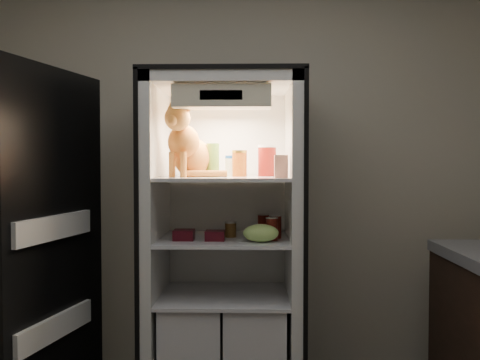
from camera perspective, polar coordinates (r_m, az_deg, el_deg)
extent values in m
plane|color=#B5AE97|center=(3.54, -1.27, 1.55)|extent=(3.60, 0.00, 3.60)
cube|color=white|center=(3.44, -1.37, -5.57)|extent=(0.85, 0.06, 1.85)
cube|color=white|center=(3.17, -8.84, -6.24)|extent=(0.06, 0.70, 1.85)
cube|color=white|center=(3.13, 5.63, -6.34)|extent=(0.06, 0.70, 1.85)
cube|color=white|center=(3.12, -1.67, 10.14)|extent=(0.85, 0.70, 0.06)
cube|color=black|center=(3.18, -9.59, -6.22)|extent=(0.02, 0.72, 1.87)
cube|color=black|center=(3.13, 6.41, -6.33)|extent=(0.02, 0.72, 1.87)
cube|color=black|center=(3.13, -1.67, 10.90)|extent=(0.90, 0.72, 0.02)
cube|color=white|center=(3.06, -1.69, 0.17)|extent=(0.73, 0.62, 0.02)
cube|color=white|center=(3.09, -1.68, -6.33)|extent=(0.73, 0.62, 0.02)
cube|color=white|center=(3.24, -4.90, -16.49)|extent=(0.34, 0.58, 0.48)
cube|color=white|center=(3.23, 1.57, -16.59)|extent=(0.34, 0.58, 0.48)
cube|color=white|center=(3.16, -1.68, -12.26)|extent=(0.73, 0.62, 0.02)
cube|color=#F3EAC6|center=(2.87, -1.93, 8.84)|extent=(0.52, 0.18, 0.12)
cube|color=black|center=(2.79, -2.03, 9.05)|extent=(0.22, 0.01, 0.05)
cube|color=black|center=(2.90, -19.22, -7.11)|extent=(0.24, 0.86, 1.85)
cube|color=white|center=(2.92, -19.31, -14.57)|extent=(0.19, 0.64, 0.12)
cube|color=white|center=(2.82, -19.42, -4.79)|extent=(0.19, 0.64, 0.12)
ellipsoid|color=#C15F18|center=(3.11, -5.09, 2.37)|extent=(0.30, 0.33, 0.23)
ellipsoid|color=#C15F18|center=(3.02, -6.03, 4.03)|extent=(0.22, 0.21, 0.20)
sphere|color=#BC5B24|center=(2.97, -6.69, 6.58)|extent=(0.18, 0.18, 0.14)
sphere|color=#BC5B24|center=(2.91, -7.25, 6.34)|extent=(0.08, 0.08, 0.06)
cone|color=#BC5B24|center=(3.00, -7.33, 7.88)|extent=(0.07, 0.07, 0.07)
cone|color=#BC5B24|center=(2.96, -5.85, 7.97)|extent=(0.07, 0.07, 0.07)
cylinder|color=#C15F18|center=(2.97, -7.26, 1.65)|extent=(0.04, 0.04, 0.14)
cylinder|color=#C15F18|center=(2.94, -6.07, 1.65)|extent=(0.04, 0.04, 0.14)
cylinder|color=#C15F18|center=(2.97, -3.89, 0.68)|extent=(0.26, 0.06, 0.04)
cylinder|color=#227C27|center=(3.09, -2.91, 2.00)|extent=(0.07, 0.07, 0.18)
cylinder|color=#227C27|center=(3.09, -2.91, 3.77)|extent=(0.07, 0.07, 0.02)
cylinder|color=white|center=(3.16, -0.80, 1.36)|extent=(0.09, 0.09, 0.11)
cylinder|color=blue|center=(3.16, -0.80, 2.47)|extent=(0.09, 0.09, 0.02)
cylinder|color=maroon|center=(3.09, -0.05, 1.64)|extent=(0.08, 0.08, 0.14)
cylinder|color=gold|center=(3.09, -0.05, 3.06)|extent=(0.09, 0.09, 0.01)
cylinder|color=maroon|center=(3.16, 2.90, 1.94)|extent=(0.11, 0.11, 0.17)
cylinder|color=white|center=(3.17, 2.90, 3.61)|extent=(0.11, 0.11, 0.01)
cube|color=silver|center=(2.86, 4.40, 1.45)|extent=(0.07, 0.07, 0.12)
cylinder|color=black|center=(3.14, 2.53, -4.88)|extent=(0.07, 0.07, 0.12)
cylinder|color=#B2B2B2|center=(3.13, 2.54, -3.71)|extent=(0.07, 0.07, 0.00)
cylinder|color=black|center=(3.06, 3.78, -5.04)|extent=(0.07, 0.07, 0.13)
cylinder|color=#B2B2B2|center=(3.05, 3.78, -3.82)|extent=(0.07, 0.07, 0.00)
cylinder|color=black|center=(2.97, 3.41, -5.28)|extent=(0.07, 0.07, 0.12)
cylinder|color=#B2B2B2|center=(2.97, 3.42, -4.06)|extent=(0.07, 0.07, 0.00)
cylinder|color=brown|center=(3.10, -1.01, -5.36)|extent=(0.07, 0.07, 0.08)
cylinder|color=#B2B2B2|center=(3.10, -1.01, -4.52)|extent=(0.07, 0.07, 0.01)
ellipsoid|color=#93CB5F|center=(2.92, 2.24, -5.67)|extent=(0.19, 0.14, 0.10)
cube|color=#4F0D12|center=(3.01, -6.00, -5.83)|extent=(0.11, 0.11, 0.06)
cube|color=#4F0D12|center=(2.98, -2.68, -5.93)|extent=(0.11, 0.11, 0.05)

